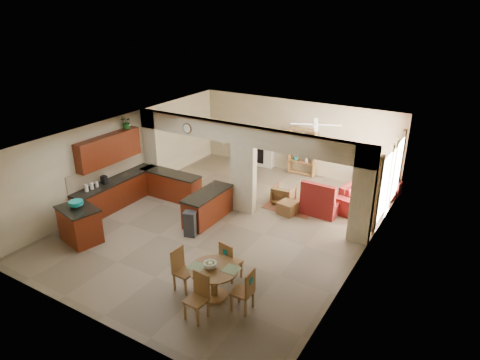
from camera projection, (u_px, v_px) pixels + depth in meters
The scene contains 39 objects.
floor at pixel (226, 223), 12.90m from camera, with size 10.00×10.00×0.00m, color #7A6B54.
ceiling at pixel (225, 134), 11.82m from camera, with size 10.00×10.00×0.00m, color white.
wall_back at pixel (297, 137), 16.31m from camera, with size 8.00×8.00×0.00m, color beige.
wall_front at pixel (89, 265), 8.40m from camera, with size 8.00×8.00×0.00m, color beige.
wall_left at pixel (125, 156), 14.26m from camera, with size 10.00×10.00×0.00m, color beige.
wall_right at pixel (363, 213), 10.46m from camera, with size 10.00×10.00×0.00m, color beige.
partition_left_pier at pixel (152, 150), 14.90m from camera, with size 0.60×0.25×2.80m, color beige.
partition_center_pier at pixel (243, 178), 13.26m from camera, with size 0.80×0.25×2.20m, color beige.
partition_right_pier at pixel (363, 195), 11.39m from camera, with size 0.60×0.25×2.80m, color beige.
partition_header at pixel (244, 135), 12.72m from camera, with size 8.00×0.25×0.60m, color beige.
kitchen_counter at pixel (139, 189), 14.07m from camera, with size 2.52×3.29×1.48m.
upper_cabinets at pixel (109, 149), 13.34m from camera, with size 0.35×2.40×0.90m, color #481508.
peninsula at pixel (208, 206), 12.92m from camera, with size 0.70×1.85×0.91m.
wall_clock at pixel (187, 128), 13.57m from camera, with size 0.34×0.34×0.03m, color #52381B.
rug at pixel (292, 205), 13.99m from camera, with size 1.60×1.30×0.01m, color brown.
fireplace at pixel (257, 151), 17.24m from camera, with size 1.60×0.35×1.20m.
shelving_unit at pixel (303, 152), 16.19m from camera, with size 1.00×0.32×1.80m, color brown.
window_a at pixel (384, 188), 12.37m from camera, with size 0.02×0.90×1.90m, color white.
window_b at pixel (397, 169), 13.71m from camera, with size 0.02×0.90×1.90m, color white.
glazed_door at pixel (390, 182), 13.10m from camera, with size 0.02×0.70×2.10m, color white.
drape_a_left at pixel (377, 195), 11.91m from camera, with size 0.10×0.28×2.30m, color #3C1D18.
drape_a_right at pixel (388, 180), 12.86m from camera, with size 0.10×0.28×2.30m, color #3C1D18.
drape_b_left at pixel (392, 175), 13.26m from camera, with size 0.10×0.28×2.30m, color #3C1D18.
drape_b_right at pixel (400, 163), 14.21m from camera, with size 0.10×0.28×2.30m, color #3C1D18.
ceiling_fan at pixel (316, 125), 13.57m from camera, with size 1.00×1.00×0.10m, color white.
kitchen_island at pixel (80, 224), 11.77m from camera, with size 1.32×1.07×1.01m.
teal_bowl at pixel (76, 204), 11.59m from camera, with size 0.39×0.39×0.18m, color teal.
trash_can at pixel (190, 225), 12.08m from camera, with size 0.33×0.28×0.69m, color #2B2B2D.
dining_table at pixel (214, 278), 9.49m from camera, with size 1.13×1.13×0.77m.
fruit_bowl at pixel (210, 265), 9.37m from camera, with size 0.29×0.29×0.16m, color #91BA27.
sofa at pixel (369, 193), 13.92m from camera, with size 1.08×2.75×0.80m, color maroon.
chaise at pixel (321, 206), 13.47m from camera, with size 1.10×0.90×0.44m, color maroon.
armchair at pixel (284, 194), 14.05m from camera, with size 0.67×0.69×0.63m, color maroon.
ottoman at pixel (288, 208), 13.41m from camera, with size 0.54×0.54×0.39m, color maroon.
plant at pixel (126, 122), 13.75m from camera, with size 0.37×0.32×0.41m, color #155217.
chair_north at pixel (229, 260), 10.08m from camera, with size 0.49×0.49×1.02m.
chair_east at pixel (246, 289), 9.04m from camera, with size 0.44×0.43×1.02m.
chair_south at pixel (199, 294), 8.89m from camera, with size 0.44×0.45×1.02m.
chair_west at pixel (181, 267), 9.79m from camera, with size 0.45×0.44×1.02m.
Camera 1 is at (6.21, -9.56, 6.19)m, focal length 32.00 mm.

